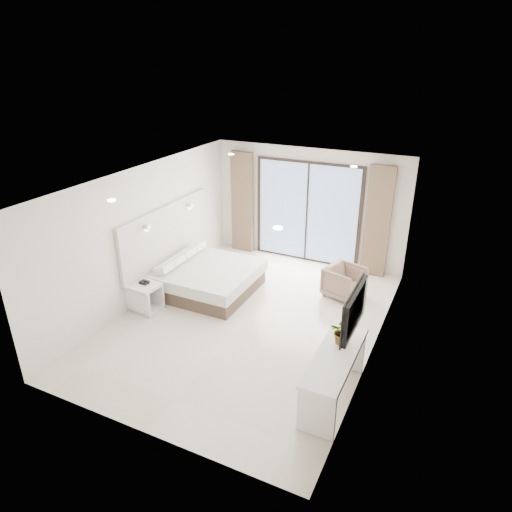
% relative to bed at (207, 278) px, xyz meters
% --- Properties ---
extents(ground, '(6.20, 6.20, 0.00)m').
position_rel_bed_xyz_m(ground, '(1.34, -0.68, -0.29)').
color(ground, beige).
rests_on(ground, ground).
extents(room_shell, '(4.62, 6.22, 2.72)m').
position_rel_bed_xyz_m(room_shell, '(1.14, 0.12, 1.29)').
color(room_shell, silver).
rests_on(room_shell, ground).
extents(bed, '(1.94, 1.85, 0.68)m').
position_rel_bed_xyz_m(bed, '(0.00, 0.00, 0.00)').
color(bed, brown).
rests_on(bed, ground).
extents(nightstand, '(0.63, 0.53, 0.54)m').
position_rel_bed_xyz_m(nightstand, '(-0.68, -1.20, -0.01)').
color(nightstand, white).
rests_on(nightstand, ground).
extents(phone, '(0.17, 0.14, 0.06)m').
position_rel_bed_xyz_m(phone, '(-0.68, -1.16, 0.29)').
color(phone, black).
rests_on(phone, nightstand).
extents(console_desk, '(0.53, 1.71, 0.77)m').
position_rel_bed_xyz_m(console_desk, '(3.38, -2.06, 0.28)').
color(console_desk, white).
rests_on(console_desk, ground).
extents(plant, '(0.35, 0.39, 0.30)m').
position_rel_bed_xyz_m(plant, '(3.38, -1.74, 0.63)').
color(plant, '#33662D').
rests_on(plant, console_desk).
extents(armchair, '(0.83, 0.86, 0.72)m').
position_rel_bed_xyz_m(armchair, '(2.68, 1.01, 0.07)').
color(armchair, '#987A63').
rests_on(armchair, ground).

